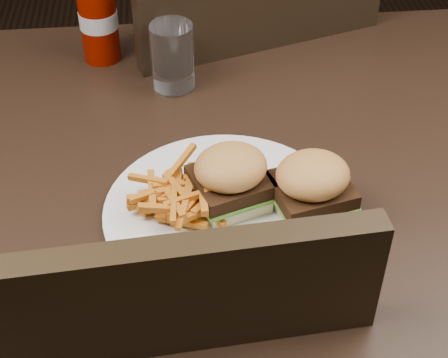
{
  "coord_description": "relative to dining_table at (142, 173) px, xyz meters",
  "views": [
    {
      "loc": [
        0.04,
        -0.74,
        1.35
      ],
      "look_at": [
        0.11,
        -0.11,
        0.8
      ],
      "focal_mm": 55.0,
      "sensor_mm": 36.0,
      "label": 1
    }
  ],
  "objects": [
    {
      "name": "dining_table",
      "position": [
        0.0,
        0.0,
        0.0
      ],
      "size": [
        1.2,
        0.8,
        0.04
      ],
      "primitive_type": "cube",
      "color": "black",
      "rests_on": "ground"
    },
    {
      "name": "sandwich_half_b",
      "position": [
        0.21,
        -0.13,
        0.04
      ],
      "size": [
        0.1,
        0.09,
        0.02
      ],
      "primitive_type": "cube",
      "rotation": [
        0.0,
        0.0,
        0.24
      ],
      "color": "#F4E6B2",
      "rests_on": "plate"
    },
    {
      "name": "plate",
      "position": [
        0.11,
        -0.12,
        0.03
      ],
      "size": [
        0.31,
        0.31,
        0.01
      ],
      "primitive_type": "cylinder",
      "color": "white",
      "rests_on": "dining_table"
    },
    {
      "name": "sandwich_half_a",
      "position": [
        0.11,
        -0.11,
        0.04
      ],
      "size": [
        0.1,
        0.1,
        0.02
      ],
      "primitive_type": "cube",
      "rotation": [
        0.0,
        0.0,
        0.33
      ],
      "color": "#F3EAB1",
      "rests_on": "plate"
    },
    {
      "name": "tumbler",
      "position": [
        0.05,
        0.19,
        0.08
      ],
      "size": [
        0.07,
        0.07,
        0.1
      ],
      "primitive_type": "cylinder",
      "rotation": [
        0.0,
        0.0,
        0.01
      ],
      "color": "white",
      "rests_on": "dining_table"
    },
    {
      "name": "ketchup_bottle",
      "position": [
        -0.06,
        0.29,
        0.08
      ],
      "size": [
        0.07,
        0.07,
        0.12
      ],
      "primitive_type": "cylinder",
      "rotation": [
        0.0,
        0.0,
        -0.12
      ],
      "color": "#830D00",
      "rests_on": "dining_table"
    },
    {
      "name": "chair_far",
      "position": [
        0.15,
        0.5,
        -0.3
      ],
      "size": [
        0.59,
        0.59,
        0.04
      ],
      "primitive_type": "cube",
      "rotation": [
        0.0,
        0.0,
        3.45
      ],
      "color": "black",
      "rests_on": "ground"
    },
    {
      "name": "fries_pile",
      "position": [
        0.05,
        -0.11,
        0.05
      ],
      "size": [
        0.11,
        0.11,
        0.04
      ],
      "primitive_type": null,
      "rotation": [
        0.0,
        0.0,
        0.07
      ],
      "color": "orange",
      "rests_on": "plate"
    }
  ]
}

